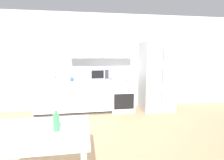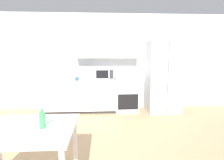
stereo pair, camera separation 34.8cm
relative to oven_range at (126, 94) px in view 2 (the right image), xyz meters
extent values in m
plane|color=tan|center=(-0.79, -1.82, -0.47)|extent=(12.00, 12.00, 0.00)
cube|color=silver|center=(-0.79, 0.35, 0.88)|extent=(12.00, 0.06, 2.70)
cube|color=silver|center=(-1.84, 0.31, 1.35)|extent=(0.80, 0.04, 0.98)
cube|color=white|center=(-0.54, 0.16, 1.36)|extent=(1.69, 0.32, 0.74)
cube|color=#333333|center=(-1.31, 0.03, -0.43)|extent=(1.98, 0.57, 0.08)
cube|color=white|center=(-1.31, 0.00, 0.00)|extent=(1.98, 0.63, 0.77)
cube|color=white|center=(-1.97, -0.32, 0.00)|extent=(0.64, 0.01, 0.75)
cube|color=white|center=(-1.31, -0.32, 0.00)|extent=(0.64, 0.01, 0.75)
cube|color=white|center=(-0.65, -0.32, 0.00)|extent=(0.64, 0.01, 0.75)
cube|color=#9EA0A5|center=(-1.31, 0.00, 0.40)|extent=(2.00, 0.65, 0.03)
cube|color=white|center=(0.00, 0.00, 0.00)|extent=(0.62, 0.63, 0.94)
cube|color=black|center=(0.00, -0.32, -0.14)|extent=(0.54, 0.01, 0.41)
cylinder|color=#262626|center=(-0.17, -0.33, 0.42)|extent=(0.03, 0.02, 0.03)
cylinder|color=#262626|center=(-0.06, -0.33, 0.42)|extent=(0.03, 0.02, 0.03)
cylinder|color=#262626|center=(0.06, -0.33, 0.42)|extent=(0.03, 0.02, 0.03)
cylinder|color=#262626|center=(0.17, -0.33, 0.42)|extent=(0.03, 0.02, 0.03)
cube|color=silver|center=(0.99, -0.06, 0.49)|extent=(0.86, 0.76, 1.91)
cube|color=#3F3F3F|center=(0.99, -0.45, 0.49)|extent=(0.01, 0.01, 1.85)
cylinder|color=silver|center=(0.94, -0.47, 0.53)|extent=(0.02, 0.02, 1.05)
cylinder|color=silver|center=(1.04, -0.47, 0.53)|extent=(0.02, 0.02, 1.05)
cube|color=#B7BABC|center=(-1.84, 0.00, 0.42)|extent=(0.66, 0.45, 0.02)
cylinder|color=silver|center=(-1.84, 0.19, 0.54)|extent=(0.02, 0.02, 0.21)
cylinder|color=silver|center=(-1.84, 0.12, 0.64)|extent=(0.02, 0.14, 0.02)
cube|color=#B7BABC|center=(-0.61, 0.12, 0.56)|extent=(0.51, 0.35, 0.30)
cube|color=black|center=(-0.67, -0.06, 0.56)|extent=(0.33, 0.01, 0.21)
cube|color=#2D2D33|center=(-0.42, -0.06, 0.56)|extent=(0.10, 0.01, 0.24)
cylinder|color=#335999|center=(-1.34, -0.16, 0.47)|extent=(0.08, 0.08, 0.10)
torus|color=#335999|center=(-1.28, -0.16, 0.47)|extent=(0.02, 0.07, 0.07)
cube|color=white|center=(-1.01, -0.16, 0.52)|extent=(0.23, 0.20, 0.21)
sphere|color=white|center=(-1.01, -0.16, 0.66)|extent=(0.13, 0.13, 0.13)
cube|color=white|center=(-1.53, -2.89, 0.28)|extent=(1.10, 0.85, 0.03)
cylinder|color=white|center=(-1.04, -2.52, -0.10)|extent=(0.06, 0.06, 0.74)
cylinder|color=#3FB259|center=(-1.32, -2.90, 0.38)|extent=(0.06, 0.06, 0.17)
cylinder|color=#3FB259|center=(-1.32, -2.90, 0.49)|extent=(0.03, 0.03, 0.05)
cylinder|color=white|center=(-1.32, -2.90, 0.53)|extent=(0.03, 0.03, 0.02)
camera|label=1|loc=(-1.02, -4.69, 1.08)|focal=28.00mm
camera|label=2|loc=(-0.67, -4.73, 1.08)|focal=28.00mm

